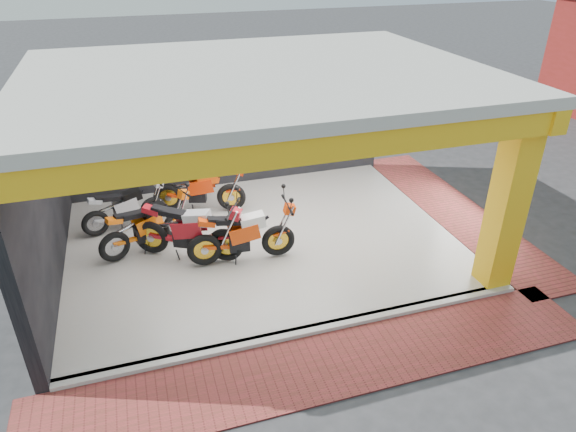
% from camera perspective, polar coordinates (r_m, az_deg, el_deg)
% --- Properties ---
extents(ground, '(80.00, 80.00, 0.00)m').
position_cam_1_polar(ground, '(9.54, 0.24, -9.01)').
color(ground, '#2D2D30').
rests_on(ground, ground).
extents(showroom_floor, '(8.00, 6.00, 0.10)m').
position_cam_1_polar(showroom_floor, '(11.09, -2.90, -2.76)').
color(showroom_floor, silver).
rests_on(showroom_floor, ground).
extents(showroom_ceiling, '(8.40, 6.40, 0.20)m').
position_cam_1_polar(showroom_ceiling, '(9.73, -3.43, 15.38)').
color(showroom_ceiling, beige).
rests_on(showroom_ceiling, corner_column).
extents(back_wall, '(8.20, 0.20, 3.50)m').
position_cam_1_polar(back_wall, '(13.15, -6.63, 10.41)').
color(back_wall, black).
rests_on(back_wall, ground).
extents(left_wall, '(0.20, 6.20, 3.50)m').
position_cam_1_polar(left_wall, '(10.21, -25.99, 2.06)').
color(left_wall, black).
rests_on(left_wall, ground).
extents(corner_column, '(0.50, 0.50, 3.50)m').
position_cam_1_polar(corner_column, '(9.73, 23.25, 1.41)').
color(corner_column, yellow).
rests_on(corner_column, ground).
extents(header_beam_front, '(8.40, 0.30, 0.40)m').
position_cam_1_polar(header_beam_front, '(7.07, 2.77, 7.68)').
color(header_beam_front, yellow).
rests_on(header_beam_front, corner_column).
extents(header_beam_right, '(0.30, 6.40, 0.40)m').
position_cam_1_polar(header_beam_right, '(11.42, 17.12, 14.67)').
color(header_beam_right, yellow).
rests_on(header_beam_right, corner_column).
extents(floor_kerb, '(8.00, 0.20, 0.10)m').
position_cam_1_polar(floor_kerb, '(8.76, 2.31, -12.63)').
color(floor_kerb, silver).
rests_on(floor_kerb, ground).
extents(paver_front, '(9.00, 1.40, 0.03)m').
position_cam_1_polar(paver_front, '(8.25, 4.19, -16.21)').
color(paver_front, '#983331').
rests_on(paver_front, ground).
extents(paver_right, '(1.40, 7.00, 0.03)m').
position_cam_1_polar(paver_right, '(12.99, 18.02, 0.56)').
color(paver_right, '#983331').
rests_on(paver_right, ground).
extents(moto_hero, '(2.32, 0.99, 1.39)m').
position_cam_1_polar(moto_hero, '(10.13, -1.11, -1.14)').
color(moto_hero, '#EB4009').
rests_on(moto_hero, showroom_floor).
extents(moto_row_a, '(2.53, 1.91, 1.46)m').
position_cam_1_polar(moto_row_a, '(10.01, -7.10, -1.52)').
color(moto_row_a, '#B3131C').
rests_on(moto_row_a, showroom_floor).
extents(moto_row_b, '(2.29, 1.55, 1.31)m').
position_cam_1_polar(moto_row_b, '(11.00, -12.37, 0.49)').
color(moto_row_b, '#FF680A').
rests_on(moto_row_b, showroom_floor).
extents(moto_row_c, '(2.41, 1.46, 1.39)m').
position_cam_1_polar(moto_row_c, '(11.93, -6.39, 3.53)').
color(moto_row_c, red).
rests_on(moto_row_c, showroom_floor).
extents(moto_row_d, '(2.08, 1.17, 1.20)m').
position_cam_1_polar(moto_row_d, '(11.84, -14.90, 1.98)').
color(moto_row_d, '#B5B8BE').
rests_on(moto_row_d, showroom_floor).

